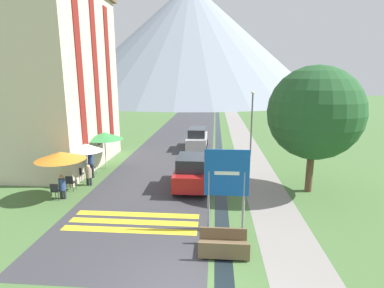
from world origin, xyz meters
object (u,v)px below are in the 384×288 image
Objects in this scene: tree_by_path at (315,113)px; person_seated_near at (89,174)px; parked_car_near at (191,172)px; cafe_umbrella_rear_green at (104,136)px; hotel_building at (58,67)px; parked_car_far at (197,138)px; cafe_chair_nearest at (56,190)px; person_seated_far at (62,185)px; cafe_chair_near_left at (70,182)px; person_standing_terrace at (91,162)px; cafe_umbrella_front_orange at (60,156)px; cafe_chair_far_left at (91,167)px; footbridge at (223,246)px; road_sign at (227,180)px; cafe_umbrella_middle_white at (86,147)px; streetlamp at (252,117)px; cafe_chair_middle at (79,173)px.

person_seated_near is at bearing -179.81° from tree_by_path.
cafe_umbrella_rear_green is at bearing 152.83° from parked_car_near.
parked_car_far is (8.75, 5.42, -5.66)m from hotel_building.
cafe_chair_nearest is 0.36m from person_seated_far.
parked_car_near reaches higher than cafe_chair_near_left.
cafe_chair_near_left is 0.67× the size of person_seated_far.
parked_car_near reaches higher than person_standing_terrace.
hotel_building reaches higher than cafe_umbrella_front_orange.
tree_by_path is (12.60, -1.74, 3.66)m from cafe_chair_far_left.
parked_car_near and parked_car_far have the same top height.
footbridge is 0.40× the size of parked_car_far.
cafe_chair_far_left is at bearing -37.57° from hotel_building.
footbridge is 15.44m from parked_car_far.
hotel_building is 10.21× the size of person_seated_near.
road_sign reaches higher than cafe_umbrella_front_orange.
tree_by_path is (12.64, 0.94, 3.66)m from cafe_chair_near_left.
parked_car_far is at bearing 44.79° from cafe_chair_nearest.
person_seated_far is 3.29m from person_standing_terrace.
cafe_umbrella_middle_white reaches higher than person_seated_far.
person_seated_near is 12.69m from streetlamp.
road_sign is 1.93× the size of footbridge.
tree_by_path is (4.53, 4.52, 2.08)m from road_sign.
parked_car_near is 6.48m from cafe_chair_near_left.
tree_by_path reaches higher than road_sign.
hotel_building is at bearing 131.58° from cafe_umbrella_middle_white.
road_sign is 0.50× the size of tree_by_path.
cafe_umbrella_middle_white is at bearing -91.74° from cafe_umbrella_rear_green.
cafe_chair_near_left is 2.26m from person_standing_terrace.
cafe_chair_nearest is (2.46, -5.94, -6.06)m from hotel_building.
person_seated_far is 2.03m from person_seated_near.
person_seated_near is 0.73× the size of person_standing_terrace.
cafe_umbrella_middle_white is 1.91× the size of person_seated_near.
cafe_umbrella_front_orange is 12.79m from tree_by_path.
person_standing_terrace is 0.33× the size of streetlamp.
person_seated_near is (0.59, -1.78, 0.15)m from cafe_chair_far_left.
tree_by_path is (4.65, 6.12, 3.95)m from footbridge.
cafe_chair_middle is (-6.34, -8.67, -0.40)m from parked_car_far.
road_sign reaches higher than cafe_chair_middle.
hotel_building is 14.41× the size of cafe_chair_nearest.
tree_by_path is at bearing 23.89° from cafe_chair_near_left.
footbridge is 9.10m from cafe_umbrella_front_orange.
tree_by_path reaches higher than cafe_umbrella_front_orange.
parked_car_far is 0.86× the size of streetlamp.
cafe_chair_near_left is 0.37× the size of cafe_umbrella_middle_white.
cafe_umbrella_front_orange is at bearing -137.00° from streetlamp.
person_seated_far is at bearing -170.89° from tree_by_path.
streetlamp is 0.75× the size of tree_by_path.
cafe_chair_far_left is 13.24m from tree_by_path.
cafe_umbrella_middle_white is 12.44m from streetlamp.
parked_car_far is 10.74m from cafe_chair_middle.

